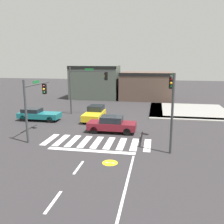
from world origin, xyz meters
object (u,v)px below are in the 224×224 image
(traffic_signal_southeast, at_px, (172,96))
(car_yellow, at_px, (95,114))
(car_maroon, at_px, (112,124))
(traffic_signal_northwest, at_px, (86,82))
(traffic_signal_southwest, at_px, (35,98))
(car_teal, at_px, (38,114))

(traffic_signal_southeast, xyz_separation_m, car_yellow, (-7.98, 7.30, -3.25))
(car_maroon, bearing_deg, traffic_signal_northwest, -57.36)
(traffic_signal_southwest, xyz_separation_m, car_teal, (-2.75, 5.66, -2.82))
(traffic_signal_northwest, relative_size, car_maroon, 1.30)
(car_teal, bearing_deg, car_maroon, -18.95)
(traffic_signal_southeast, bearing_deg, car_yellow, 47.53)
(traffic_signal_southeast, relative_size, traffic_signal_northwest, 1.00)
(car_maroon, height_order, car_yellow, car_yellow)
(traffic_signal_southeast, xyz_separation_m, car_teal, (-14.28, 6.12, -3.32))
(car_teal, bearing_deg, car_yellow, 10.62)
(traffic_signal_northwest, bearing_deg, car_maroon, -57.36)
(traffic_signal_southeast, relative_size, car_yellow, 1.42)
(traffic_signal_northwest, height_order, car_maroon, traffic_signal_northwest)
(traffic_signal_northwest, distance_m, traffic_signal_southwest, 9.76)
(traffic_signal_southeast, distance_m, traffic_signal_northwest, 13.97)
(traffic_signal_southeast, bearing_deg, traffic_signal_northwest, 44.07)
(car_maroon, height_order, car_teal, car_maroon)
(car_teal, relative_size, car_yellow, 1.13)
(traffic_signal_northwest, height_order, car_teal, traffic_signal_northwest)
(car_maroon, distance_m, car_teal, 9.59)
(traffic_signal_southwest, bearing_deg, car_teal, 25.91)
(traffic_signal_northwest, relative_size, car_teal, 1.26)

